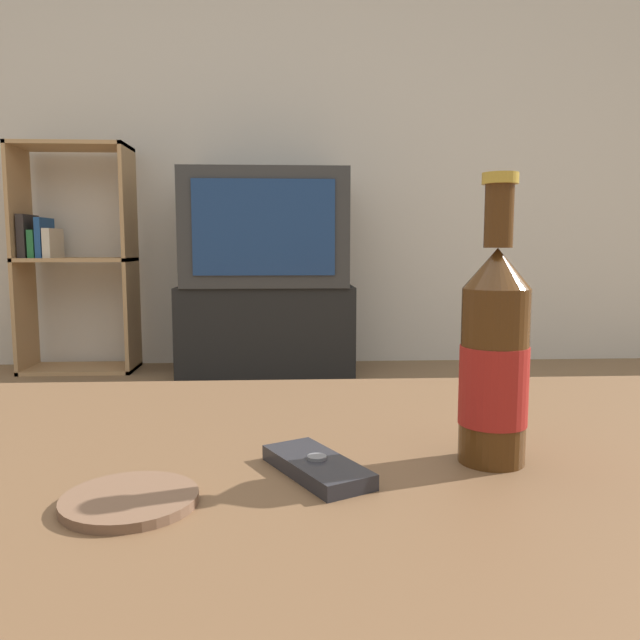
% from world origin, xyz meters
% --- Properties ---
extents(back_wall, '(8.00, 0.05, 2.60)m').
position_xyz_m(back_wall, '(0.00, 3.02, 1.30)').
color(back_wall, beige).
rests_on(back_wall, ground_plane).
extents(coffee_table, '(1.28, 0.69, 0.47)m').
position_xyz_m(coffee_table, '(0.00, 0.00, 0.41)').
color(coffee_table, brown).
rests_on(coffee_table, ground_plane).
extents(tv_stand, '(0.90, 0.50, 0.47)m').
position_xyz_m(tv_stand, '(-0.11, 2.70, 0.23)').
color(tv_stand, black).
rests_on(tv_stand, ground_plane).
extents(television, '(0.83, 0.54, 0.59)m').
position_xyz_m(television, '(-0.11, 2.70, 0.76)').
color(television, '#2D2D2D').
rests_on(television, tv_stand).
extents(bookshelf, '(0.59, 0.30, 1.20)m').
position_xyz_m(bookshelf, '(-1.15, 2.81, 0.62)').
color(bookshelf, tan).
rests_on(bookshelf, ground_plane).
extents(beer_bottle, '(0.06, 0.06, 0.27)m').
position_xyz_m(beer_bottle, '(0.19, -0.03, 0.57)').
color(beer_bottle, '#47280F').
rests_on(beer_bottle, coffee_table).
extents(cell_phone, '(0.10, 0.13, 0.02)m').
position_xyz_m(cell_phone, '(0.03, -0.05, 0.48)').
color(cell_phone, '#232328').
rests_on(cell_phone, coffee_table).
extents(coaster, '(0.11, 0.11, 0.01)m').
position_xyz_m(coaster, '(-0.12, -0.11, 0.47)').
color(coaster, brown).
rests_on(coaster, coffee_table).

